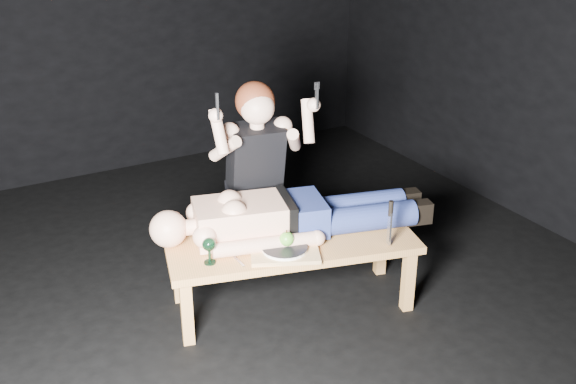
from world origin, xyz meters
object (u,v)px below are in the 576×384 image
object	(u,v)px
serving_tray	(285,252)
carving_knife	(390,224)
kneeling_woman	(252,175)
table	(292,273)
lying_man	(295,210)
goblet	(209,251)

from	to	relation	value
serving_tray	carving_knife	size ratio (longest dim) A/B	1.35
kneeling_woman	serving_tray	distance (m)	0.69
table	kneeling_woman	xyz separation A→B (m)	(0.00, 0.53, 0.46)
lying_man	goblet	distance (m)	0.62
goblet	kneeling_woman	bearing A→B (deg)	45.01
kneeling_woman	carving_knife	world-z (taller)	kneeling_woman
table	kneeling_woman	distance (m)	0.70
serving_tray	lying_man	bearing A→B (deg)	48.45
serving_tray	carving_knife	bearing A→B (deg)	-20.31
kneeling_woman	goblet	distance (m)	0.77
carving_knife	lying_man	bearing A→B (deg)	146.73
goblet	carving_knife	size ratio (longest dim) A/B	0.54
lying_man	serving_tray	distance (m)	0.31
lying_man	serving_tray	world-z (taller)	lying_man
goblet	lying_man	bearing A→B (deg)	9.66
kneeling_woman	serving_tray	xyz separation A→B (m)	(-0.12, -0.65, -0.22)
table	goblet	size ratio (longest dim) A/B	9.43
goblet	carving_knife	xyz separation A→B (m)	(1.00, -0.33, 0.07)
table	goblet	distance (m)	0.61
kneeling_woman	table	bearing A→B (deg)	-81.11
lying_man	goblet	xyz separation A→B (m)	(-0.61, -0.10, -0.06)
kneeling_woman	goblet	bearing A→B (deg)	-125.85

